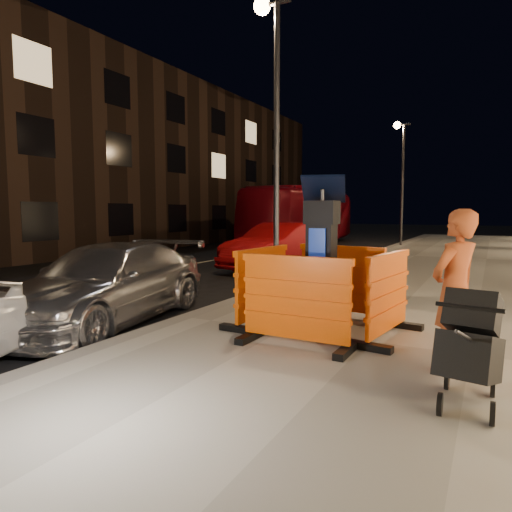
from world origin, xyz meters
The scene contains 15 objects.
ground_plane centered at (0.00, 0.00, 0.00)m, with size 120.00×120.00×0.00m, color black.
sidewalk centered at (3.00, 0.00, 0.07)m, with size 6.00×60.00×0.15m, color gray.
kerb centered at (0.00, 0.00, 0.07)m, with size 0.30×60.00×0.15m, color slate.
parking_kiosk centered at (2.24, 0.27, 1.19)m, with size 0.66×0.66×2.09m, color black.
barrier_front centered at (2.24, -0.68, 0.73)m, with size 1.49×0.62×1.16m, color #F35706.
barrier_back centered at (2.24, 1.22, 0.73)m, with size 1.49×0.62×1.16m, color #F35706.
barrier_kerbside centered at (1.29, 0.27, 0.73)m, with size 1.49×0.62×1.16m, color #F35706.
barrier_bldgside centered at (3.19, 0.27, 0.73)m, with size 1.49×0.62×1.16m, color #F35706.
car_silver centered at (-1.33, -0.36, 0.00)m, with size 1.84×4.53×1.31m, color #AFAFB3.
car_red centered at (-1.58, 7.28, 0.00)m, with size 1.59×4.57×1.51m, color #A70A0F.
bus_doubledecker centered at (-5.04, 17.79, 0.00)m, with size 2.65×11.34×3.16m, color maroon.
man centered at (4.08, -0.69, 1.02)m, with size 0.64×0.42×1.75m, color #A7461F.
stroller centered at (4.28, -1.59, 0.64)m, with size 0.51×0.79×0.99m, color black.
street_lamp_mid centered at (0.25, 3.00, 3.15)m, with size 0.12×0.12×6.00m, color #3F3F44.
street_lamp_far centered at (0.25, 18.00, 3.15)m, with size 0.12×0.12×6.00m, color #3F3F44.
Camera 1 is at (4.42, -5.94, 1.88)m, focal length 32.00 mm.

